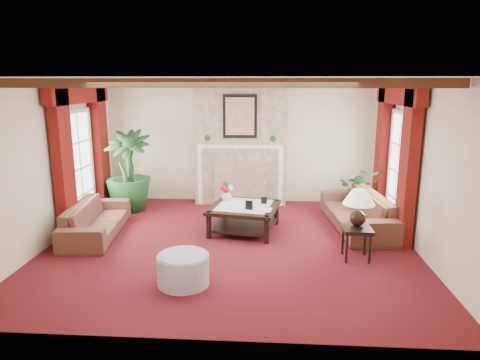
# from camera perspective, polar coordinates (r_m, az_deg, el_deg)

# --- Properties ---
(floor) EXTENTS (6.00, 6.00, 0.00)m
(floor) POSITION_cam_1_polar(r_m,az_deg,el_deg) (7.25, -1.23, -8.53)
(floor) COLOR #450C0C
(floor) RESTS_ON ground
(ceiling) EXTENTS (6.00, 6.00, 0.00)m
(ceiling) POSITION_cam_1_polar(r_m,az_deg,el_deg) (6.75, -1.35, 13.33)
(ceiling) COLOR white
(ceiling) RESTS_ON floor
(back_wall) EXTENTS (6.00, 0.02, 2.70)m
(back_wall) POSITION_cam_1_polar(r_m,az_deg,el_deg) (9.58, 0.16, 5.11)
(back_wall) COLOR beige
(back_wall) RESTS_ON ground
(left_wall) EXTENTS (0.02, 5.50, 2.70)m
(left_wall) POSITION_cam_1_polar(r_m,az_deg,el_deg) (7.74, -24.02, 2.11)
(left_wall) COLOR beige
(left_wall) RESTS_ON ground
(right_wall) EXTENTS (0.02, 5.50, 2.70)m
(right_wall) POSITION_cam_1_polar(r_m,az_deg,el_deg) (7.26, 23.04, 1.55)
(right_wall) COLOR beige
(right_wall) RESTS_ON ground
(ceiling_beams) EXTENTS (6.00, 3.00, 0.12)m
(ceiling_beams) POSITION_cam_1_polar(r_m,az_deg,el_deg) (6.75, -1.34, 12.82)
(ceiling_beams) COLOR #3C2013
(ceiling_beams) RESTS_ON ceiling
(fireplace) EXTENTS (2.00, 0.52, 2.70)m
(fireplace) POSITION_cam_1_polar(r_m,az_deg,el_deg) (9.30, 0.09, 13.21)
(fireplace) COLOR tan
(fireplace) RESTS_ON ground
(french_door_left) EXTENTS (0.10, 1.10, 2.16)m
(french_door_left) POSITION_cam_1_polar(r_m,az_deg,el_deg) (8.53, -21.22, 8.55)
(french_door_left) COLOR white
(french_door_left) RESTS_ON ground
(french_door_right) EXTENTS (0.10, 1.10, 2.16)m
(french_door_right) POSITION_cam_1_polar(r_m,az_deg,el_deg) (8.10, 21.03, 8.38)
(french_door_right) COLOR white
(french_door_right) RESTS_ON ground
(curtains_left) EXTENTS (0.20, 2.40, 2.55)m
(curtains_left) POSITION_cam_1_polar(r_m,az_deg,el_deg) (8.47, -20.76, 11.41)
(curtains_left) COLOR #540D0B
(curtains_left) RESTS_ON ground
(curtains_right) EXTENTS (0.20, 2.40, 2.55)m
(curtains_right) POSITION_cam_1_polar(r_m,az_deg,el_deg) (8.05, 20.52, 11.40)
(curtains_right) COLOR #540D0B
(curtains_right) RESTS_ON ground
(sofa_left) EXTENTS (2.10, 0.98, 0.78)m
(sofa_left) POSITION_cam_1_polar(r_m,az_deg,el_deg) (7.96, -18.67, -4.30)
(sofa_left) COLOR #3E1116
(sofa_left) RESTS_ON ground
(sofa_right) EXTENTS (2.36, 1.12, 0.87)m
(sofa_right) POSITION_cam_1_polar(r_m,az_deg,el_deg) (8.20, 15.35, -3.24)
(sofa_right) COLOR #3E1116
(sofa_right) RESTS_ON ground
(potted_palm) EXTENTS (1.11, 1.78, 0.95)m
(potted_palm) POSITION_cam_1_polar(r_m,az_deg,el_deg) (9.29, -14.53, -1.07)
(potted_palm) COLOR black
(potted_palm) RESTS_ON ground
(small_plant) EXTENTS (1.13, 1.20, 0.77)m
(small_plant) POSITION_cam_1_polar(r_m,az_deg,el_deg) (9.06, 15.80, -2.08)
(small_plant) COLOR black
(small_plant) RESTS_ON ground
(coffee_table) EXTENTS (1.36, 1.36, 0.48)m
(coffee_table) POSITION_cam_1_polar(r_m,az_deg,el_deg) (7.79, 0.56, -5.13)
(coffee_table) COLOR black
(coffee_table) RESTS_ON ground
(side_table) EXTENTS (0.43, 0.43, 0.50)m
(side_table) POSITION_cam_1_polar(r_m,az_deg,el_deg) (6.83, 15.22, -8.13)
(side_table) COLOR black
(side_table) RESTS_ON ground
(ottoman) EXTENTS (0.70, 0.70, 0.41)m
(ottoman) POSITION_cam_1_polar(r_m,az_deg,el_deg) (5.89, -7.56, -11.77)
(ottoman) COLOR #9590A4
(ottoman) RESTS_ON ground
(table_lamp) EXTENTS (0.48, 0.48, 0.61)m
(table_lamp) POSITION_cam_1_polar(r_m,az_deg,el_deg) (6.65, 15.50, -3.65)
(table_lamp) COLOR black
(table_lamp) RESTS_ON side_table
(flower_vase) EXTENTS (0.35, 0.35, 0.20)m
(flower_vase) POSITION_cam_1_polar(r_m,az_deg,el_deg) (8.04, -1.83, -2.04)
(flower_vase) COLOR silver
(flower_vase) RESTS_ON coffee_table
(book) EXTENTS (0.21, 0.07, 0.28)m
(book) POSITION_cam_1_polar(r_m,az_deg,el_deg) (7.40, 2.66, -3.04)
(book) COLOR black
(book) RESTS_ON coffee_table
(photo_frame_a) EXTENTS (0.13, 0.04, 0.17)m
(photo_frame_a) POSITION_cam_1_polar(r_m,az_deg,el_deg) (7.42, 1.21, -3.41)
(photo_frame_a) COLOR black
(photo_frame_a) RESTS_ON coffee_table
(photo_frame_b) EXTENTS (0.11, 0.03, 0.14)m
(photo_frame_b) POSITION_cam_1_polar(r_m,az_deg,el_deg) (7.79, 3.21, -2.77)
(photo_frame_b) COLOR black
(photo_frame_b) RESTS_ON coffee_table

